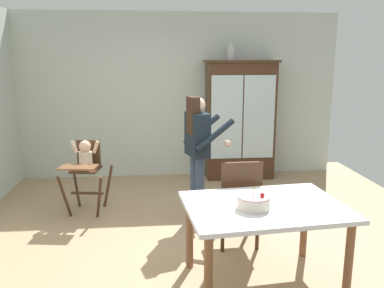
% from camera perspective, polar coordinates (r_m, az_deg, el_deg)
% --- Properties ---
extents(ground_plane, '(6.24, 6.24, 0.00)m').
position_cam_1_polar(ground_plane, '(4.44, 0.25, -14.07)').
color(ground_plane, tan).
extents(wall_back, '(5.32, 0.06, 2.70)m').
position_cam_1_polar(wall_back, '(6.62, -2.03, 6.94)').
color(wall_back, beige).
rests_on(wall_back, ground_plane).
extents(china_cabinet, '(1.16, 0.48, 1.94)m').
position_cam_1_polar(china_cabinet, '(6.55, 6.94, 3.50)').
color(china_cabinet, '#422819').
rests_on(china_cabinet, ground_plane).
extents(ceramic_vase, '(0.13, 0.13, 0.27)m').
position_cam_1_polar(ceramic_vase, '(6.44, 5.66, 13.05)').
color(ceramic_vase, '#B2B7B2').
rests_on(ceramic_vase, china_cabinet).
extents(high_chair_with_toddler, '(0.65, 0.74, 0.95)m').
position_cam_1_polar(high_chair_with_toddler, '(5.23, -15.12, -2.69)').
color(high_chair_with_toddler, '#422819').
rests_on(high_chair_with_toddler, ground_plane).
extents(adult_person, '(0.60, 0.59, 1.53)m').
position_cam_1_polar(adult_person, '(4.73, 0.86, 0.08)').
color(adult_person, '#33425B').
rests_on(adult_person, ground_plane).
extents(dining_table, '(1.44, 1.08, 0.74)m').
position_cam_1_polar(dining_table, '(3.52, 10.41, -10.08)').
color(dining_table, silver).
rests_on(dining_table, ground_plane).
extents(birthday_cake, '(0.28, 0.28, 0.19)m').
position_cam_1_polar(birthday_cake, '(3.37, 8.88, -8.27)').
color(birthday_cake, beige).
rests_on(birthday_cake, dining_table).
extents(dining_chair_far_side, '(0.46, 0.46, 0.96)m').
position_cam_1_polar(dining_chair_far_side, '(4.16, 6.80, -7.66)').
color(dining_chair_far_side, '#422819').
rests_on(dining_chair_far_side, ground_plane).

